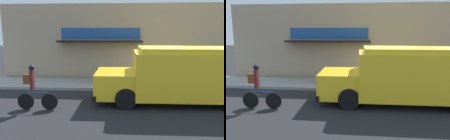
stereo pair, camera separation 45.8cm
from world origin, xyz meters
TOP-DOWN VIEW (x-y plane):
  - ground_plane at (0.00, 0.00)m, footprint 70.00×70.00m
  - sidewalk at (0.00, 1.18)m, footprint 28.00×2.35m
  - storefront at (-0.11, 2.66)m, footprint 17.73×1.03m
  - school_bus at (0.97, -1.48)m, footprint 6.50×2.80m
  - cyclist at (-4.80, -2.73)m, footprint 1.52×0.21m
  - trash_bin at (-2.67, 1.11)m, footprint 0.60×0.60m

SIDE VIEW (x-z plane):
  - ground_plane at x=0.00m, z-range 0.00..0.00m
  - sidewalk at x=0.00m, z-range 0.00..0.14m
  - trash_bin at x=-2.67m, z-range 0.14..0.93m
  - cyclist at x=-4.80m, z-range -0.01..1.69m
  - school_bus at x=0.97m, z-range 0.04..2.32m
  - storefront at x=-0.11m, z-range 0.01..4.53m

